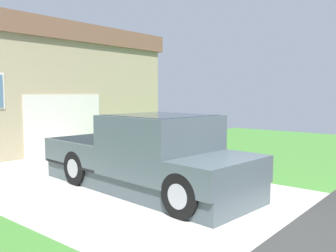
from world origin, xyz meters
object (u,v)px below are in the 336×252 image
at_px(person_with_hat, 175,142).
at_px(house_with_garage, 25,88).
at_px(pickup_truck, 156,157).
at_px(handbag, 178,172).

xyz_separation_m(person_with_hat, house_with_garage, (0.57, 8.44, 1.49)).
height_order(pickup_truck, handbag, pickup_truck).
distance_m(pickup_truck, handbag, 1.56).
relative_size(person_with_hat, house_with_garage, 0.16).
height_order(pickup_truck, person_with_hat, pickup_truck).
distance_m(person_with_hat, house_with_garage, 8.59).
bearing_deg(house_with_garage, handbag, -94.43).
distance_m(pickup_truck, house_with_garage, 9.44).
xyz_separation_m(pickup_truck, person_with_hat, (1.45, 0.64, 0.14)).
relative_size(pickup_truck, handbag, 12.32).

